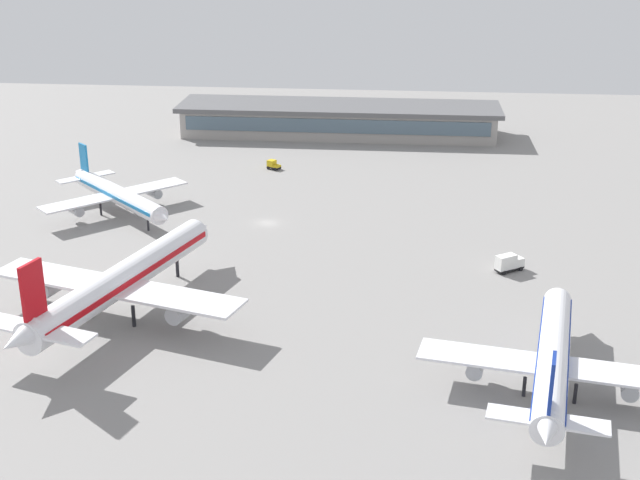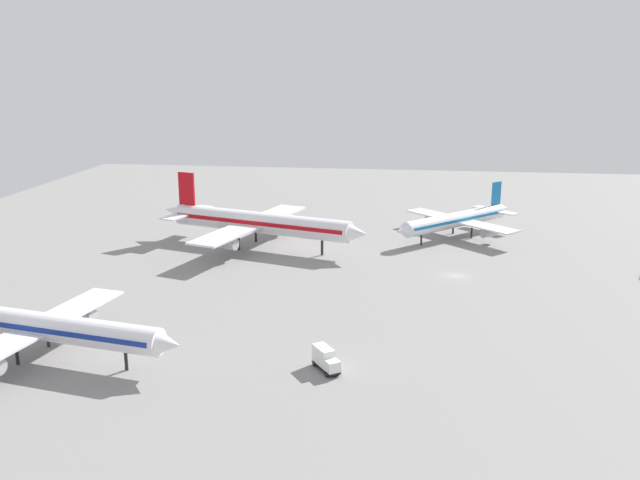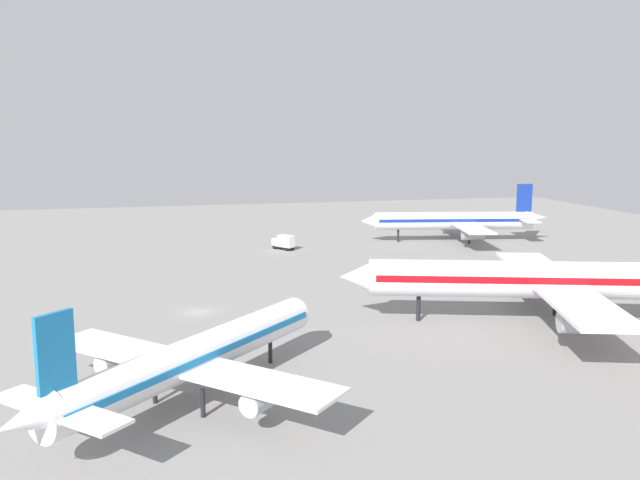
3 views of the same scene
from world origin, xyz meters
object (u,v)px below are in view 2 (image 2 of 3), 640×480
object	(u,v)px
airplane_taxiing	(44,327)
airplane_distant	(258,222)
airplane_at_gate	(457,220)
catering_truck	(326,359)

from	to	relation	value
airplane_taxiing	airplane_distant	distance (m)	68.71
airplane_at_gate	catering_truck	xyz separation A→B (m)	(-80.98, 23.70, -2.94)
airplane_distant	catering_truck	bearing A→B (deg)	-52.23
airplane_at_gate	airplane_distant	world-z (taller)	airplane_distant
airplane_at_gate	airplane_taxiing	bearing A→B (deg)	5.99
airplane_at_gate	airplane_taxiing	distance (m)	105.61
airplane_taxiing	airplane_distant	xyz separation A→B (m)	(66.31, -17.97, 1.11)
airplane_distant	airplane_taxiing	bearing A→B (deg)	-88.03
airplane_taxiing	catering_truck	bearing A→B (deg)	12.33
airplane_distant	catering_truck	xyz separation A→B (m)	(-64.93, -24.45, -4.46)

